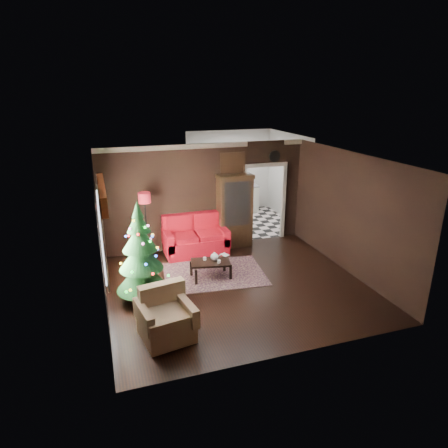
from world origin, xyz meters
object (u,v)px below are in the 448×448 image
object	(u,v)px
christmas_tree	(141,253)
armchair	(166,315)
loveseat	(196,235)
coffee_table	(211,269)
curio_cabinet	(235,212)
wall_clock	(274,156)
teapot	(214,257)
kitchen_table	(239,215)
floor_lamp	(147,230)

from	to	relation	value
christmas_tree	armchair	distance (m)	1.57
loveseat	coffee_table	size ratio (longest dim) A/B	1.94
curio_cabinet	wall_clock	distance (m)	1.88
wall_clock	curio_cabinet	bearing A→B (deg)	-171.47
loveseat	teapot	size ratio (longest dim) A/B	8.39
loveseat	armchair	size ratio (longest dim) A/B	1.91
loveseat	coffee_table	world-z (taller)	loveseat
kitchen_table	floor_lamp	bearing A→B (deg)	-150.19
floor_lamp	christmas_tree	size ratio (longest dim) A/B	0.95
loveseat	wall_clock	size ratio (longest dim) A/B	5.31
christmas_tree	floor_lamp	bearing A→B (deg)	79.30
armchair	coffee_table	bearing A→B (deg)	45.07
floor_lamp	wall_clock	size ratio (longest dim) A/B	5.91
wall_clock	kitchen_table	world-z (taller)	wall_clock
floor_lamp	teapot	bearing A→B (deg)	-45.75
christmas_tree	coffee_table	size ratio (longest dim) A/B	2.27
floor_lamp	coffee_table	bearing A→B (deg)	-48.33
christmas_tree	teapot	world-z (taller)	christmas_tree
teapot	kitchen_table	size ratio (longest dim) A/B	0.27
loveseat	wall_clock	xyz separation A→B (m)	(2.35, 0.40, 1.88)
christmas_tree	wall_clock	distance (m)	4.85
loveseat	kitchen_table	distance (m)	2.45
coffee_table	kitchen_table	distance (m)	3.63
curio_cabinet	teapot	size ratio (longest dim) A/B	9.37
floor_lamp	wall_clock	xyz separation A→B (m)	(3.61, 0.50, 1.55)
teapot	armchair	bearing A→B (deg)	-126.48
curio_cabinet	christmas_tree	bearing A→B (deg)	-140.91
loveseat	kitchen_table	world-z (taller)	loveseat
loveseat	floor_lamp	size ratio (longest dim) A/B	0.90
christmas_tree	wall_clock	xyz separation A→B (m)	(3.97, 2.43, 1.33)
loveseat	armchair	world-z (taller)	loveseat
kitchen_table	coffee_table	bearing A→B (deg)	-120.32
coffee_table	loveseat	bearing A→B (deg)	88.78
curio_cabinet	floor_lamp	xyz separation A→B (m)	(-2.41, -0.32, -0.12)
floor_lamp	armchair	size ratio (longest dim) A/B	2.12
coffee_table	teapot	size ratio (longest dim) A/B	4.33
curio_cabinet	teapot	distance (m)	2.05
floor_lamp	armchair	xyz separation A→B (m)	(-0.15, -3.37, -0.37)
floor_lamp	wall_clock	world-z (taller)	wall_clock
curio_cabinet	coffee_table	world-z (taller)	curio_cabinet
coffee_table	kitchen_table	bearing A→B (deg)	59.68
curio_cabinet	armchair	world-z (taller)	curio_cabinet
teapot	kitchen_table	bearing A→B (deg)	60.91
christmas_tree	teapot	size ratio (longest dim) A/B	9.84
coffee_table	wall_clock	xyz separation A→B (m)	(2.38, 1.88, 2.17)
christmas_tree	wall_clock	world-z (taller)	wall_clock
floor_lamp	armchair	distance (m)	3.39
floor_lamp	loveseat	bearing A→B (deg)	4.66
wall_clock	christmas_tree	bearing A→B (deg)	-148.52
curio_cabinet	armchair	size ratio (longest dim) A/B	2.13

